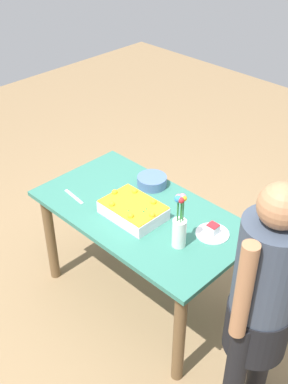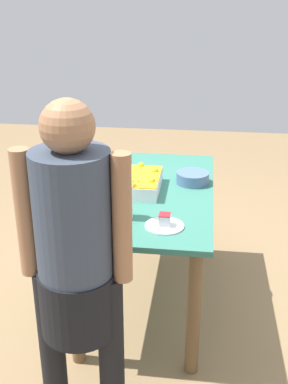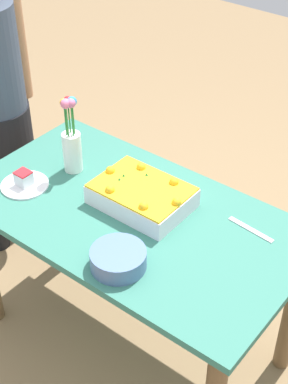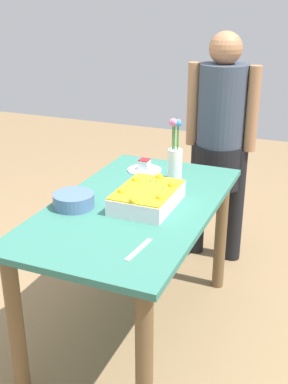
{
  "view_description": "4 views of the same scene",
  "coord_description": "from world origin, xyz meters",
  "px_view_note": "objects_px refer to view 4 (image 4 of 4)",
  "views": [
    {
      "loc": [
        -1.67,
        1.66,
        2.54
      ],
      "look_at": [
        0.0,
        -0.03,
        0.88
      ],
      "focal_mm": 45.0,
      "sensor_mm": 36.0,
      "label": 1
    },
    {
      "loc": [
        -2.56,
        -0.31,
        1.84
      ],
      "look_at": [
        -0.07,
        0.02,
        0.77
      ],
      "focal_mm": 45.0,
      "sensor_mm": 36.0,
      "label": 2
    },
    {
      "loc": [
        1.11,
        -1.33,
        2.19
      ],
      "look_at": [
        0.01,
        0.07,
        0.82
      ],
      "focal_mm": 55.0,
      "sensor_mm": 36.0,
      "label": 3
    },
    {
      "loc": [
        1.94,
        0.86,
        1.69
      ],
      "look_at": [
        -0.03,
        0.04,
        0.81
      ],
      "focal_mm": 45.0,
      "sensor_mm": 36.0,
      "label": 4
    }
  ],
  "objects_px": {
    "cake_knife": "(139,249)",
    "flower_vase": "(175,157)",
    "serving_plate_with_slice": "(144,168)",
    "person_standing": "(220,136)",
    "sheet_cake": "(147,197)",
    "fruit_bowl": "(74,200)"
  },
  "relations": [
    {
      "from": "sheet_cake",
      "to": "fruit_bowl",
      "type": "relative_size",
      "value": 1.87
    },
    {
      "from": "sheet_cake",
      "to": "fruit_bowl",
      "type": "xyz_separation_m",
      "value": [
        0.14,
        -0.31,
        -0.01
      ]
    },
    {
      "from": "person_standing",
      "to": "cake_knife",
      "type": "bearing_deg",
      "value": 1.13
    },
    {
      "from": "serving_plate_with_slice",
      "to": "cake_knife",
      "type": "relative_size",
      "value": 1.0
    },
    {
      "from": "cake_knife",
      "to": "fruit_bowl",
      "type": "distance_m",
      "value": 0.52
    },
    {
      "from": "sheet_cake",
      "to": "cake_knife",
      "type": "height_order",
      "value": "sheet_cake"
    },
    {
      "from": "cake_knife",
      "to": "serving_plate_with_slice",
      "type": "bearing_deg",
      "value": -153.15
    },
    {
      "from": "flower_vase",
      "to": "cake_knife",
      "type": "bearing_deg",
      "value": 8.98
    },
    {
      "from": "cake_knife",
      "to": "flower_vase",
      "type": "distance_m",
      "value": 0.8
    },
    {
      "from": "sheet_cake",
      "to": "serving_plate_with_slice",
      "type": "bearing_deg",
      "value": -156.07
    },
    {
      "from": "sheet_cake",
      "to": "cake_knife",
      "type": "xyz_separation_m",
      "value": [
        0.41,
        0.13,
        -0.04
      ]
    },
    {
      "from": "serving_plate_with_slice",
      "to": "fruit_bowl",
      "type": "distance_m",
      "value": 0.61
    },
    {
      "from": "flower_vase",
      "to": "person_standing",
      "type": "height_order",
      "value": "person_standing"
    },
    {
      "from": "cake_knife",
      "to": "fruit_bowl",
      "type": "xyz_separation_m",
      "value": [
        -0.26,
        -0.45,
        0.03
      ]
    },
    {
      "from": "cake_knife",
      "to": "person_standing",
      "type": "relative_size",
      "value": 0.13
    },
    {
      "from": "cake_knife",
      "to": "fruit_bowl",
      "type": "height_order",
      "value": "fruit_bowl"
    },
    {
      "from": "sheet_cake",
      "to": "cake_knife",
      "type": "bearing_deg",
      "value": 17.86
    },
    {
      "from": "cake_knife",
      "to": "flower_vase",
      "type": "height_order",
      "value": "flower_vase"
    },
    {
      "from": "serving_plate_with_slice",
      "to": "flower_vase",
      "type": "distance_m",
      "value": 0.25
    },
    {
      "from": "sheet_cake",
      "to": "person_standing",
      "type": "bearing_deg",
      "value": 173.89
    },
    {
      "from": "sheet_cake",
      "to": "person_standing",
      "type": "height_order",
      "value": "person_standing"
    },
    {
      "from": "flower_vase",
      "to": "person_standing",
      "type": "bearing_deg",
      "value": 170.87
    }
  ]
}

